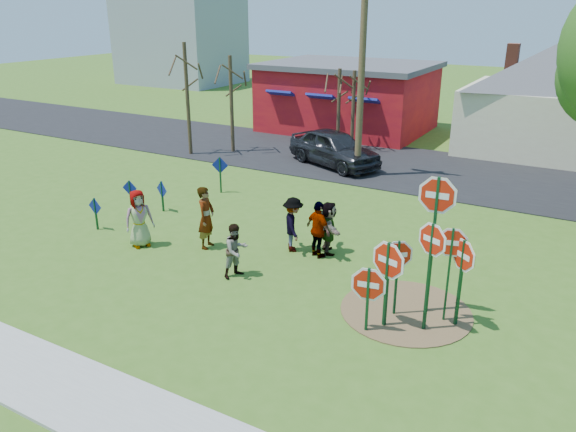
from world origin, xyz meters
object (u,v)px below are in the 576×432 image
Objects in this scene: stop_sign_b at (436,210)px; suv at (334,148)px; utility_pole at (362,64)px; stop_sign_c at (431,253)px; person_b at (206,218)px; stop_sign_a at (388,267)px; stop_sign_d at (451,251)px; person_a at (139,218)px.

stop_sign_b is 13.38m from suv.
stop_sign_b is 0.40× the size of utility_pole.
stop_sign_c reaches higher than person_b.
stop_sign_a reaches higher than suv.
stop_sign_b is (0.67, 1.15, 1.11)m from stop_sign_a.
stop_sign_c is at bearing -80.90° from stop_sign_b.
suv is (-6.96, 12.01, -0.66)m from stop_sign_a.
utility_pole reaches higher than stop_sign_b.
stop_sign_c is 1.11× the size of stop_sign_d.
person_b reaches higher than person_a.
person_a is at bearing 166.54° from stop_sign_d.
stop_sign_a is 1.01m from stop_sign_c.
person_b is 10.16m from utility_pole.
person_a is 2.09m from person_b.
stop_sign_d is at bearing -59.90° from person_a.
person_b is at bearing -165.74° from stop_sign_c.
stop_sign_d is at bearing -106.71° from person_b.
stop_sign_c is at bearing -111.79° from person_b.
person_b is at bearing -96.32° from utility_pole.
person_b is at bearing -153.54° from suv.
stop_sign_c is 12.69m from utility_pole.
stop_sign_b is at bearing 127.60° from stop_sign_c.
stop_sign_c reaches higher than suv.
stop_sign_a is 12.65m from utility_pole.
stop_sign_a is 1.26× the size of person_a.
stop_sign_a is 0.91× the size of stop_sign_d.
stop_sign_c is at bearing -129.80° from stop_sign_d.
utility_pole is (2.90, 10.30, 3.87)m from person_a.
stop_sign_d is (0.29, 0.63, -0.15)m from stop_sign_c.
stop_sign_a is at bearing -64.03° from utility_pole.
stop_sign_a is at bearing -123.80° from stop_sign_b.
stop_sign_d is at bearing -28.84° from stop_sign_b.
stop_sign_b reaches higher than stop_sign_c.
stop_sign_b is at bearing -105.23° from person_b.
stop_sign_d is 13.77m from suv.
stop_sign_d is 1.38× the size of person_a.
utility_pole is (-6.02, 9.84, 2.13)m from stop_sign_b.
person_b is 0.40× the size of suv.
person_a reaches higher than suv.
suv is 4.34m from utility_pole.
stop_sign_d is 9.46m from person_a.
utility_pole is (-6.22, 10.70, 2.81)m from stop_sign_c.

